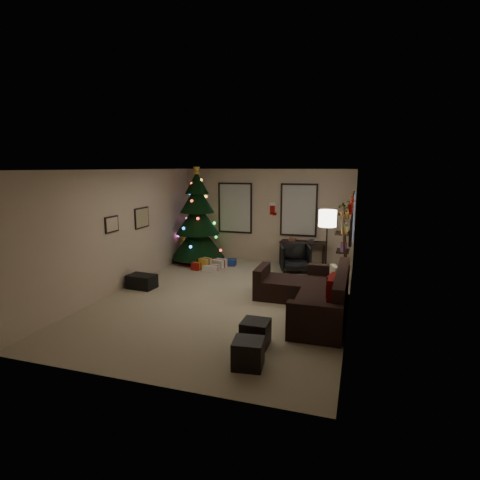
# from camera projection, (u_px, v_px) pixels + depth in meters

# --- Properties ---
(floor) EXTENTS (7.00, 7.00, 0.00)m
(floor) POSITION_uv_depth(u_px,v_px,m) (227.00, 297.00, 8.30)
(floor) COLOR tan
(floor) RESTS_ON ground
(ceiling) EXTENTS (7.00, 7.00, 0.00)m
(ceiling) POSITION_uv_depth(u_px,v_px,m) (226.00, 170.00, 7.80)
(ceiling) COLOR white
(ceiling) RESTS_ON floor
(wall_back) EXTENTS (5.00, 0.00, 5.00)m
(wall_back) POSITION_uv_depth(u_px,v_px,m) (266.00, 216.00, 11.33)
(wall_back) COLOR beige
(wall_back) RESTS_ON floor
(wall_front) EXTENTS (5.00, 0.00, 5.00)m
(wall_front) POSITION_uv_depth(u_px,v_px,m) (133.00, 282.00, 4.76)
(wall_front) COLOR beige
(wall_front) RESTS_ON floor
(wall_left) EXTENTS (0.00, 7.00, 7.00)m
(wall_left) POSITION_uv_depth(u_px,v_px,m) (123.00, 230.00, 8.78)
(wall_left) COLOR beige
(wall_left) RESTS_ON floor
(wall_right) EXTENTS (0.00, 7.00, 7.00)m
(wall_right) POSITION_uv_depth(u_px,v_px,m) (351.00, 242.00, 7.31)
(wall_right) COLOR beige
(wall_right) RESTS_ON floor
(window_back_left) EXTENTS (1.05, 0.06, 1.50)m
(window_back_left) POSITION_uv_depth(u_px,v_px,m) (235.00, 208.00, 11.54)
(window_back_left) COLOR #728CB2
(window_back_left) RESTS_ON wall_back
(window_back_right) EXTENTS (1.05, 0.06, 1.50)m
(window_back_right) POSITION_uv_depth(u_px,v_px,m) (299.00, 210.00, 10.98)
(window_back_right) COLOR #728CB2
(window_back_right) RESTS_ON wall_back
(window_right_wall) EXTENTS (0.06, 0.90, 1.30)m
(window_right_wall) POSITION_uv_depth(u_px,v_px,m) (353.00, 218.00, 9.68)
(window_right_wall) COLOR #728CB2
(window_right_wall) RESTS_ON wall_right
(christmas_tree) EXTENTS (1.54, 1.54, 2.86)m
(christmas_tree) POSITION_uv_depth(u_px,v_px,m) (198.00, 222.00, 11.17)
(christmas_tree) COLOR black
(christmas_tree) RESTS_ON floor
(presents) EXTENTS (1.50, 1.01, 0.30)m
(presents) POSITION_uv_depth(u_px,v_px,m) (209.00, 263.00, 10.78)
(presents) COLOR silver
(presents) RESTS_ON floor
(sofa) EXTENTS (1.89, 2.75, 0.87)m
(sofa) POSITION_uv_depth(u_px,v_px,m) (313.00, 296.00, 7.52)
(sofa) COLOR black
(sofa) RESTS_ON floor
(pillow_red_a) EXTENTS (0.11, 0.40, 0.40)m
(pillow_red_a) POSITION_uv_depth(u_px,v_px,m) (331.00, 289.00, 6.78)
(pillow_red_a) COLOR maroon
(pillow_red_a) RESTS_ON sofa
(pillow_red_b) EXTENTS (0.18, 0.41, 0.40)m
(pillow_red_b) POSITION_uv_depth(u_px,v_px,m) (332.00, 285.00, 7.02)
(pillow_red_b) COLOR maroon
(pillow_red_b) RESTS_ON sofa
(pillow_cream) EXTENTS (0.23, 0.38, 0.37)m
(pillow_cream) POSITION_uv_depth(u_px,v_px,m) (335.00, 275.00, 7.71)
(pillow_cream) COLOR beige
(pillow_cream) RESTS_ON sofa
(ottoman_near) EXTENTS (0.42, 0.42, 0.40)m
(ottoman_near) POSITION_uv_depth(u_px,v_px,m) (255.00, 333.00, 6.03)
(ottoman_near) COLOR black
(ottoman_near) RESTS_ON floor
(ottoman_far) EXTENTS (0.46, 0.46, 0.39)m
(ottoman_far) POSITION_uv_depth(u_px,v_px,m) (248.00, 353.00, 5.38)
(ottoman_far) COLOR black
(ottoman_far) RESTS_ON floor
(desk) EXTENTS (1.29, 0.46, 0.69)m
(desk) POSITION_uv_depth(u_px,v_px,m) (303.00, 244.00, 10.86)
(desk) COLOR black
(desk) RESTS_ON floor
(desk_chair) EXTENTS (0.86, 0.83, 0.73)m
(desk_chair) POSITION_uv_depth(u_px,v_px,m) (295.00, 258.00, 10.34)
(desk_chair) COLOR black
(desk_chair) RESTS_ON floor
(bookshelf) EXTENTS (0.30, 0.56, 1.92)m
(bookshelf) POSITION_uv_depth(u_px,v_px,m) (344.00, 246.00, 9.11)
(bookshelf) COLOR black
(bookshelf) RESTS_ON floor
(potted_plant) EXTENTS (0.65, 0.61, 0.57)m
(potted_plant) POSITION_uv_depth(u_px,v_px,m) (346.00, 207.00, 8.86)
(potted_plant) COLOR #4C4C4C
(potted_plant) RESTS_ON bookshelf
(floor_lamp) EXTENTS (0.39, 0.39, 1.83)m
(floor_lamp) POSITION_uv_depth(u_px,v_px,m) (327.00, 224.00, 8.47)
(floor_lamp) COLOR black
(floor_lamp) RESTS_ON floor
(art_map) EXTENTS (0.04, 0.60, 0.50)m
(art_map) POSITION_uv_depth(u_px,v_px,m) (142.00, 218.00, 9.47)
(art_map) COLOR black
(art_map) RESTS_ON wall_left
(art_abstract) EXTENTS (0.04, 0.45, 0.35)m
(art_abstract) POSITION_uv_depth(u_px,v_px,m) (112.00, 224.00, 8.34)
(art_abstract) COLOR black
(art_abstract) RESTS_ON wall_left
(gallery) EXTENTS (0.03, 1.25, 0.54)m
(gallery) POSITION_uv_depth(u_px,v_px,m) (351.00, 231.00, 7.21)
(gallery) COLOR black
(gallery) RESTS_ON wall_right
(garland) EXTENTS (0.08, 1.90, 0.30)m
(garland) POSITION_uv_depth(u_px,v_px,m) (351.00, 206.00, 7.36)
(garland) COLOR #A5140C
(garland) RESTS_ON wall_right
(stocking_left) EXTENTS (0.20, 0.05, 0.36)m
(stocking_left) POSITION_uv_depth(u_px,v_px,m) (262.00, 214.00, 11.44)
(stocking_left) COLOR #990F0C
(stocking_left) RESTS_ON wall_back
(stocking_right) EXTENTS (0.20, 0.05, 0.36)m
(stocking_right) POSITION_uv_depth(u_px,v_px,m) (273.00, 209.00, 11.22)
(stocking_right) COLOR #990F0C
(stocking_right) RESTS_ON wall_back
(storage_bin) EXTENTS (0.66, 0.47, 0.31)m
(storage_bin) POSITION_uv_depth(u_px,v_px,m) (142.00, 281.00, 8.91)
(storage_bin) COLOR black
(storage_bin) RESTS_ON floor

